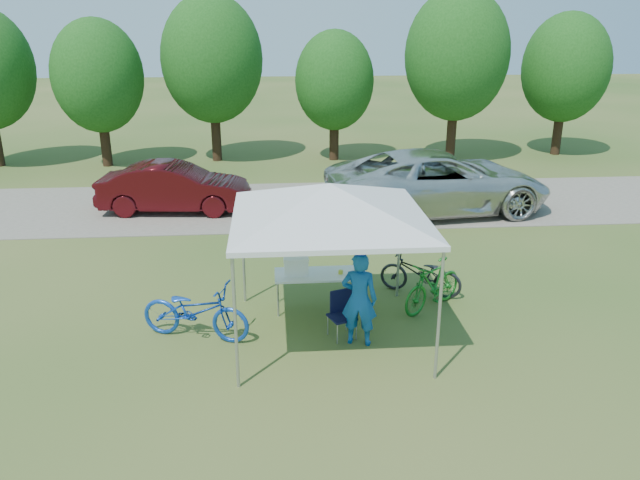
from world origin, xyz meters
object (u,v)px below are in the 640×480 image
object	(u,v)px
cyclist	(359,299)
bike_blue	(195,311)
folding_chair	(341,310)
folding_table	(321,275)
minivan	(438,181)
sedan	(175,187)
cooler	(296,266)
bike_dark	(420,274)
bike_green	(433,285)

from	to	relation	value
cyclist	bike_blue	distance (m)	2.80
folding_chair	folding_table	bearing A→B (deg)	82.66
minivan	sedan	distance (m)	7.41
cooler	cyclist	bearing A→B (deg)	-55.11
folding_table	bike_dark	bearing A→B (deg)	12.94
bike_blue	sedan	distance (m)	7.66
folding_table	folding_chair	xyz separation A→B (m)	(0.27, -1.10, -0.19)
cooler	minivan	distance (m)	7.27
cooler	bike_green	bearing A→B (deg)	-4.52
minivan	bike_blue	bearing A→B (deg)	131.54
bike_blue	minivan	distance (m)	9.17
folding_chair	bike_green	xyz separation A→B (m)	(1.83, 0.89, 0.01)
folding_table	bike_dark	size ratio (longest dim) A/B	1.04
bike_blue	bike_dark	distance (m)	4.50
folding_table	cooler	size ratio (longest dim) A/B	3.71
bike_dark	minivan	distance (m)	5.74
folding_table	sedan	world-z (taller)	sedan
bike_blue	bike_green	bearing A→B (deg)	-61.19
folding_chair	cyclist	bearing A→B (deg)	-72.84
folding_table	cyclist	bearing A→B (deg)	-69.54
folding_chair	cyclist	distance (m)	0.54
minivan	bike_dark	bearing A→B (deg)	154.63
folding_chair	cyclist	world-z (taller)	cyclist
folding_table	cooler	bearing A→B (deg)	180.00
cooler	minivan	bearing A→B (deg)	54.41
sedan	bike_green	bearing A→B (deg)	-134.97
bike_green	minivan	xyz separation A→B (m)	(1.67, 6.12, 0.40)
cyclist	folding_chair	bearing A→B (deg)	-35.77
cooler	cyclist	size ratio (longest dim) A/B	0.28
folding_table	bike_blue	distance (m)	2.45
bike_green	sedan	size ratio (longest dim) A/B	0.39
cooler	minivan	world-z (taller)	minivan
bike_green	minivan	distance (m)	6.35
bike_dark	cooler	bearing A→B (deg)	-52.33
bike_green	bike_dark	bearing A→B (deg)	147.84
cooler	bike_green	xyz separation A→B (m)	(2.56, -0.20, -0.39)
bike_blue	sedan	world-z (taller)	sedan
folding_table	minivan	distance (m)	7.02
folding_chair	bike_dark	bearing A→B (deg)	20.37
folding_chair	bike_dark	distance (m)	2.34
cyclist	sedan	distance (m)	8.95
cyclist	bike_dark	size ratio (longest dim) A/B	1.00
minivan	bike_green	bearing A→B (deg)	157.14
minivan	folding_chair	bearing A→B (deg)	145.90
cooler	sedan	distance (m)	7.25
cyclist	bike_green	xyz separation A→B (m)	(1.57, 1.21, -0.34)
folding_table	sedan	size ratio (longest dim) A/B	0.41
bike_green	minivan	size ratio (longest dim) A/B	0.26
cooler	sedan	xyz separation A→B (m)	(-3.15, 6.52, -0.17)
cooler	bike_blue	distance (m)	2.07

